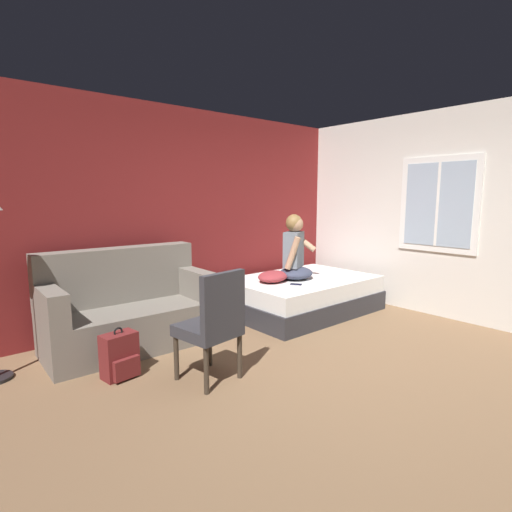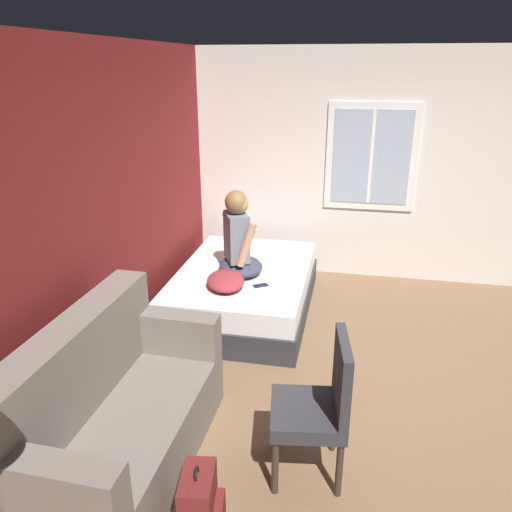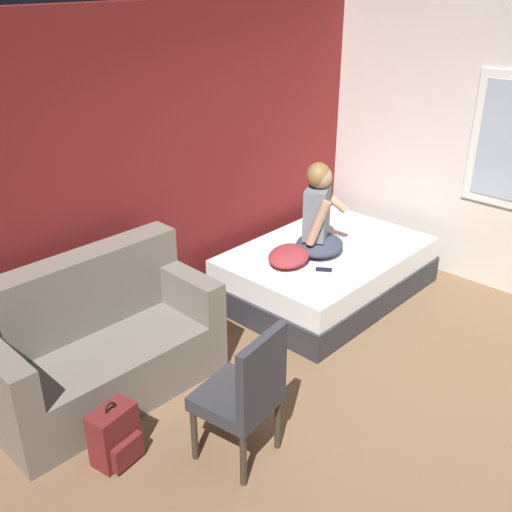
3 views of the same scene
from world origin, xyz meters
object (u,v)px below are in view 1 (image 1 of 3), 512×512
Objects in this scene: side_chair at (213,322)px; throw_pillow at (273,276)px; cell_phone at (296,284)px; couch at (128,310)px; person_seated at (295,253)px; bed at (302,295)px; backpack at (120,356)px.

throw_pillow is at bearing 32.07° from side_chair.
cell_phone is at bearing -72.62° from throw_pillow.
couch is 2.30m from person_seated.
side_chair is at bearing -12.01° from cell_phone.
bed is 0.58m from throw_pillow.
person_seated is 0.46m from throw_pillow.
couch is at bearing 99.69° from side_chair.
bed is at bearing 24.25° from side_chair.
person_seated is 1.82× the size of throw_pillow.
backpack is (-2.60, -0.39, -0.64)m from person_seated.
throw_pillow is (2.24, 0.43, 0.36)m from backpack.
person_seated is at bearing 168.46° from bed.
side_chair is (-2.14, -0.96, 0.30)m from bed.
bed is at bearing -8.54° from throw_pillow.
side_chair is 2.04× the size of throw_pillow.
person_seated is (-0.12, 0.03, 0.60)m from bed.
side_chair reaches higher than backpack.
couch is 1.32m from side_chair.
person_seated is (2.01, 0.99, 0.30)m from side_chair.
cell_phone reaches higher than bed.
side_chair reaches higher than cell_phone.
couch is 2.06m from cell_phone.
person_seated is at bearing -167.26° from cell_phone.
cell_phone is (-0.26, -0.28, -0.35)m from person_seated.
side_chair is (0.22, -1.29, 0.14)m from couch.
side_chair is 0.91m from backpack.
side_chair is at bearing -153.86° from person_seated.
bed is at bearing 179.17° from cell_phone.
person_seated reaches higher than cell_phone.
backpack is (-2.73, -0.36, -0.04)m from bed.
person_seated is at bearing 8.43° from backpack.
side_chair reaches higher than throw_pillow.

